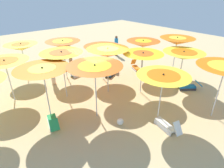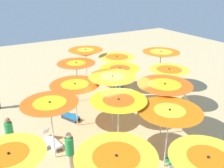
# 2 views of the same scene
# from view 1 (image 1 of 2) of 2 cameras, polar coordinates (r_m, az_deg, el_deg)

# --- Properties ---
(ground) EXTENTS (38.71, 38.71, 0.04)m
(ground) POSITION_cam_1_polar(r_m,az_deg,el_deg) (10.20, -3.07, -3.13)
(ground) COLOR #D1B57F
(beach_umbrella_1) EXTENTS (2.19, 2.19, 2.43)m
(beach_umbrella_1) POSITION_cam_1_polar(r_m,az_deg,el_deg) (7.82, -20.50, 3.33)
(beach_umbrella_1) COLOR silver
(beach_umbrella_1) RESTS_ON ground
(beach_umbrella_2) EXTENTS (2.27, 2.27, 2.51)m
(beach_umbrella_2) POSITION_cam_1_polar(r_m,az_deg,el_deg) (7.40, -5.30, 4.63)
(beach_umbrella_2) COLOR silver
(beach_umbrella_2) RESTS_ON ground
(beach_umbrella_3) EXTENTS (2.08, 2.08, 2.25)m
(beach_umbrella_3) POSITION_cam_1_polar(r_m,az_deg,el_deg) (7.45, 15.42, 1.68)
(beach_umbrella_3) COLOR silver
(beach_umbrella_3) RESTS_ON ground
(beach_umbrella_5) EXTENTS (2.22, 2.22, 2.21)m
(beach_umbrella_5) POSITION_cam_1_polar(r_m,az_deg,el_deg) (10.12, -30.07, 5.23)
(beach_umbrella_5) COLOR silver
(beach_umbrella_5) RESTS_ON ground
(beach_umbrella_6) EXTENTS (2.06, 2.06, 2.52)m
(beach_umbrella_6) POSITION_cam_1_polar(r_m,az_deg,el_deg) (9.27, -15.21, 8.33)
(beach_umbrella_6) COLOR silver
(beach_umbrella_6) RESTS_ON ground
(beach_umbrella_7) EXTENTS (2.15, 2.15, 2.53)m
(beach_umbrella_7) POSITION_cam_1_polar(r_m,az_deg,el_deg) (9.51, -1.32, 9.67)
(beach_umbrella_7) COLOR silver
(beach_umbrella_7) RESTS_ON ground
(beach_umbrella_8) EXTENTS (2.08, 2.08, 2.32)m
(beach_umbrella_8) POSITION_cam_1_polar(r_m,az_deg,el_deg) (9.60, 9.51, 8.43)
(beach_umbrella_8) COLOR silver
(beach_umbrella_8) RESTS_ON ground
(beach_umbrella_9) EXTENTS (2.19, 2.19, 2.24)m
(beach_umbrella_9) POSITION_cam_1_polar(r_m,az_deg,el_deg) (10.66, 21.12, 8.23)
(beach_umbrella_9) COLOR silver
(beach_umbrella_9) RESTS_ON ground
(beach_umbrella_10) EXTENTS (1.95, 1.95, 2.25)m
(beach_umbrella_10) POSITION_cam_1_polar(r_m,az_deg,el_deg) (12.64, -26.14, 10.17)
(beach_umbrella_10) COLOR silver
(beach_umbrella_10) RESTS_ON ground
(beach_umbrella_11) EXTENTS (2.05, 2.05, 2.46)m
(beach_umbrella_11) POSITION_cam_1_polar(r_m,az_deg,el_deg) (11.63, -14.82, 11.78)
(beach_umbrella_11) COLOR silver
(beach_umbrella_11) RESTS_ON ground
(beach_umbrella_12) EXTENTS (2.22, 2.22, 2.20)m
(beach_umbrella_12) POSITION_cam_1_polar(r_m,az_deg,el_deg) (11.17, -2.97, 10.69)
(beach_umbrella_12) COLOR silver
(beach_umbrella_12) RESTS_ON ground
(beach_umbrella_13) EXTENTS (2.08, 2.08, 2.34)m
(beach_umbrella_13) POSITION_cam_1_polar(r_m,az_deg,el_deg) (11.96, 9.56, 12.13)
(beach_umbrella_13) COLOR silver
(beach_umbrella_13) RESTS_ON ground
(beach_umbrella_14) EXTENTS (2.14, 2.14, 2.52)m
(beach_umbrella_14) POSITION_cam_1_polar(r_m,az_deg,el_deg) (12.47, 19.40, 12.35)
(beach_umbrella_14) COLOR silver
(beach_umbrella_14) RESTS_ON ground
(lounger_0) EXTENTS (0.76, 1.13, 0.67)m
(lounger_0) POSITION_cam_1_polar(r_m,az_deg,el_deg) (13.26, 7.32, 5.25)
(lounger_0) COLOR silver
(lounger_0) RESTS_ON ground
(lounger_1) EXTENTS (1.22, 1.06, 0.54)m
(lounger_1) POSITION_cam_1_polar(r_m,az_deg,el_deg) (11.40, 22.58, -0.65)
(lounger_1) COLOR #333338
(lounger_1) RESTS_ON ground
(lounger_2) EXTENTS (0.66, 1.27, 0.57)m
(lounger_2) POSITION_cam_1_polar(r_m,az_deg,el_deg) (8.25, -17.73, -10.98)
(lounger_2) COLOR silver
(lounger_2) RESTS_ON ground
(lounger_3) EXTENTS (1.38, 0.89, 0.58)m
(lounger_3) POSITION_cam_1_polar(r_m,az_deg,el_deg) (12.32, -0.22, 3.66)
(lounger_3) COLOR #333338
(lounger_3) RESTS_ON ground
(lounger_4) EXTENTS (0.55, 1.31, 0.70)m
(lounger_4) POSITION_cam_1_polar(r_m,az_deg,el_deg) (7.98, 16.59, -12.19)
(lounger_4) COLOR silver
(lounger_4) RESTS_ON ground
(lounger_5) EXTENTS (1.32, 0.57, 0.62)m
(lounger_5) POSITION_cam_1_polar(r_m,az_deg,el_deg) (12.51, -10.12, 3.59)
(lounger_5) COLOR silver
(lounger_5) RESTS_ON ground
(beachgoer_0) EXTENTS (0.30, 0.30, 1.68)m
(beachgoer_0) POSITION_cam_1_polar(r_m,az_deg,el_deg) (15.98, 1.32, 11.80)
(beachgoer_0) COLOR brown
(beachgoer_0) RESTS_ON ground
(beachgoer_1) EXTENTS (0.30, 0.30, 1.63)m
(beachgoer_1) POSITION_cam_1_polar(r_m,az_deg,el_deg) (11.46, -17.98, 3.93)
(beachgoer_1) COLOR beige
(beachgoer_1) RESTS_ON ground
(beachgoer_2) EXTENTS (0.30, 0.30, 1.64)m
(beachgoer_2) POSITION_cam_1_polar(r_m,az_deg,el_deg) (13.65, -12.74, 8.30)
(beachgoer_2) COLOR #A3704C
(beachgoer_2) RESTS_ON ground
(beach_ball) EXTENTS (0.29, 0.29, 0.29)m
(beach_ball) POSITION_cam_1_polar(r_m,az_deg,el_deg) (7.97, 2.54, -11.50)
(beach_ball) COLOR white
(beach_ball) RESTS_ON ground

